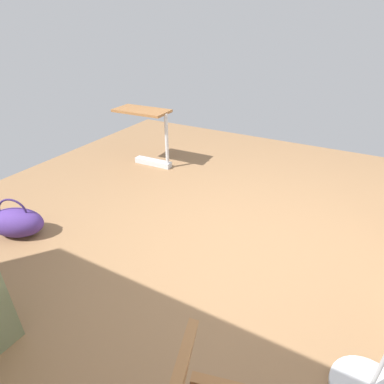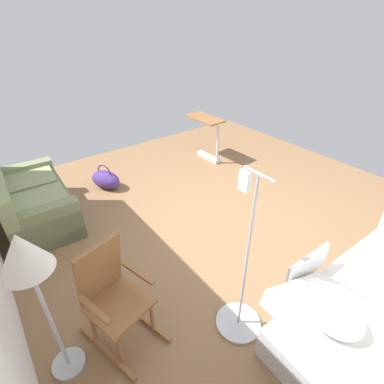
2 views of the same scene
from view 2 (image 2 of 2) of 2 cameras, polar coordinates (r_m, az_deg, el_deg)
ground_plane at (r=4.21m, az=5.07°, el=-6.50°), size 6.71×6.71×0.00m
hospital_bed at (r=3.27m, az=31.31°, el=-19.41°), size 1.06×2.13×0.96m
couch at (r=4.69m, az=-28.72°, el=-1.84°), size 1.63×0.90×0.85m
rocking_chair at (r=2.77m, az=-15.33°, el=-19.27°), size 0.86×0.65×1.05m
floor_lamp at (r=2.21m, az=-29.77°, el=-12.21°), size 0.34×0.34×1.48m
overbed_table at (r=5.91m, az=2.99°, el=11.44°), size 0.85×0.43×0.84m
duffel_bag at (r=5.20m, az=-16.62°, el=2.39°), size 0.64×0.52×0.43m
iv_pole at (r=2.97m, az=9.34°, el=-21.39°), size 0.44×0.44×1.69m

